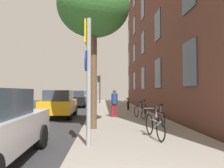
# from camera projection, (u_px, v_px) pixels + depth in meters

# --- Properties ---
(ground_plane) EXTENTS (41.80, 41.80, 0.00)m
(ground_plane) POSITION_uv_depth(u_px,v_px,m) (74.00, 112.00, 16.40)
(ground_plane) COLOR #332D28
(road_asphalt) EXTENTS (7.00, 38.00, 0.01)m
(road_asphalt) POSITION_uv_depth(u_px,v_px,m) (46.00, 112.00, 16.30)
(road_asphalt) COLOR #2D2D30
(road_asphalt) RESTS_ON ground
(sidewalk) EXTENTS (4.20, 38.00, 0.12)m
(sidewalk) POSITION_uv_depth(u_px,v_px,m) (119.00, 111.00, 16.56)
(sidewalk) COLOR gray
(sidewalk) RESTS_ON ground
(building_facade) EXTENTS (0.56, 27.00, 13.59)m
(building_facade) POSITION_uv_depth(u_px,v_px,m) (153.00, 24.00, 16.41)
(building_facade) COLOR brown
(building_facade) RESTS_ON ground
(sign_post) EXTENTS (0.16, 0.60, 3.42)m
(sign_post) POSITION_uv_depth(u_px,v_px,m) (88.00, 71.00, 5.68)
(sign_post) COLOR gray
(sign_post) RESTS_ON sidewalk
(traffic_light) EXTENTS (0.43, 0.24, 3.42)m
(traffic_light) POSITION_uv_depth(u_px,v_px,m) (99.00, 84.00, 26.23)
(traffic_light) COLOR black
(traffic_light) RESTS_ON sidewalk
(tree_near) EXTENTS (2.87, 2.87, 6.05)m
(tree_near) POSITION_uv_depth(u_px,v_px,m) (94.00, 7.00, 8.40)
(tree_near) COLOR brown
(tree_near) RESTS_ON sidewalk
(bicycle_0) EXTENTS (0.42, 1.71, 0.98)m
(bicycle_0) POSITION_uv_depth(u_px,v_px,m) (155.00, 125.00, 6.59)
(bicycle_0) COLOR black
(bicycle_0) RESTS_ON sidewalk
(bicycle_1) EXTENTS (0.42, 1.71, 0.91)m
(bicycle_1) POSITION_uv_depth(u_px,v_px,m) (160.00, 117.00, 9.02)
(bicycle_1) COLOR black
(bicycle_1) RESTS_ON sidewalk
(bicycle_2) EXTENTS (0.50, 1.59, 0.90)m
(bicycle_2) POSITION_uv_depth(u_px,v_px,m) (140.00, 112.00, 11.40)
(bicycle_2) COLOR black
(bicycle_2) RESTS_ON sidewalk
(bicycle_3) EXTENTS (0.42, 1.62, 0.90)m
(bicycle_3) POSITION_uv_depth(u_px,v_px,m) (143.00, 108.00, 13.83)
(bicycle_3) COLOR black
(bicycle_3) RESTS_ON sidewalk
(bicycle_4) EXTENTS (0.49, 1.65, 0.92)m
(bicycle_4) POSITION_uv_depth(u_px,v_px,m) (128.00, 106.00, 16.19)
(bicycle_4) COLOR black
(bicycle_4) RESTS_ON sidewalk
(bicycle_5) EXTENTS (0.44, 1.57, 0.89)m
(bicycle_5) POSITION_uv_depth(u_px,v_px,m) (128.00, 104.00, 18.60)
(bicycle_5) COLOR black
(bicycle_5) RESTS_ON sidewalk
(pedestrian_0) EXTENTS (0.40, 0.40, 1.56)m
(pedestrian_0) POSITION_uv_depth(u_px,v_px,m) (114.00, 101.00, 11.95)
(pedestrian_0) COLOR maroon
(pedestrian_0) RESTS_ON sidewalk
(car_1) EXTENTS (1.82, 4.08, 1.62)m
(car_1) POSITION_uv_depth(u_px,v_px,m) (60.00, 103.00, 12.69)
(car_1) COLOR orange
(car_1) RESTS_ON road_asphalt
(car_2) EXTENTS (1.80, 4.06, 1.62)m
(car_2) POSITION_uv_depth(u_px,v_px,m) (78.00, 99.00, 21.02)
(car_2) COLOR black
(car_2) RESTS_ON road_asphalt
(car_3) EXTENTS (1.90, 4.29, 1.62)m
(car_3) POSITION_uv_depth(u_px,v_px,m) (86.00, 97.00, 29.34)
(car_3) COLOR silver
(car_3) RESTS_ON road_asphalt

